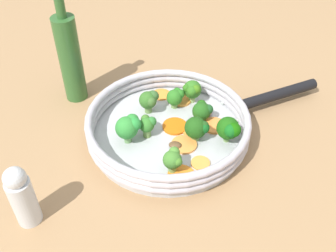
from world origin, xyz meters
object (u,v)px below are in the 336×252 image
carrot_slice_2 (184,144)px  carrot_slice_5 (182,100)px  broccoli_floret_0 (202,110)px  carrot_slice_8 (214,126)px  carrot_slice_4 (181,176)px  broccoli_floret_4 (197,128)px  mushroom_piece_0 (206,112)px  mushroom_piece_1 (175,145)px  salt_shaker (22,196)px  broccoli_floret_5 (229,129)px  broccoli_floret_8 (147,124)px  skillet (168,134)px  carrot_slice_7 (161,94)px  broccoli_floret_3 (192,90)px  broccoli_floret_6 (150,100)px  oil_bottle (70,58)px  carrot_slice_0 (200,163)px  carrot_slice_1 (192,129)px  broccoli_floret_2 (176,97)px  carrot_slice_3 (175,126)px  carrot_slice_6 (177,97)px  broccoli_floret_7 (129,127)px  broccoli_floret_1 (173,160)px

carrot_slice_2 → carrot_slice_5: (-0.13, 0.00, 0.00)m
broccoli_floret_0 → carrot_slice_8: bearing=47.1°
carrot_slice_4 → broccoli_floret_4: size_ratio=0.97×
broccoli_floret_4 → mushroom_piece_0: size_ratio=1.63×
mushroom_piece_1 → salt_shaker: salt_shaker is taller
broccoli_floret_5 → broccoli_floret_8: bearing=-98.0°
skillet → carrot_slice_7: (-0.11, -0.01, 0.01)m
broccoli_floret_5 → mushroom_piece_1: broccoli_floret_5 is taller
broccoli_floret_3 → broccoli_floret_6: 0.09m
carrot_slice_7 → oil_bottle: bearing=-94.9°
broccoli_floret_4 → broccoli_floret_8: bearing=-97.8°
carrot_slice_5 → skillet: bearing=-17.5°
carrot_slice_0 → carrot_slice_1: bearing=-173.6°
carrot_slice_5 → oil_bottle: 0.24m
broccoli_floret_5 → broccoli_floret_8: broccoli_floret_5 is taller
carrot_slice_0 → mushroom_piece_0: (-0.13, 0.02, 0.00)m
carrot_slice_1 → broccoli_floret_5: size_ratio=0.72×
broccoli_floret_2 → salt_shaker: size_ratio=0.35×
broccoli_floret_2 → oil_bottle: 0.23m
carrot_slice_3 → salt_shaker: (0.20, -0.23, 0.04)m
carrot_slice_2 → mushroom_piece_0: size_ratio=1.58×
broccoli_floret_3 → broccoli_floret_5: 0.13m
carrot_slice_0 → carrot_slice_6: 0.19m
carrot_slice_5 → carrot_slice_6: bearing=-144.3°
carrot_slice_1 → broccoli_floret_3: bearing=177.2°
carrot_slice_5 → mushroom_piece_1: 0.14m
broccoli_floret_5 → broccoli_floret_7: broccoli_floret_7 is taller
oil_bottle → broccoli_floret_2: bearing=75.7°
carrot_slice_2 → broccoli_floret_6: bearing=-146.6°
carrot_slice_0 → carrot_slice_8: carrot_slice_8 is taller
broccoli_floret_0 → carrot_slice_1: bearing=-33.8°
skillet → broccoli_floret_2: size_ratio=7.22×
carrot_slice_7 → mushroom_piece_0: bearing=54.3°
broccoli_floret_0 → skillet: bearing=-62.1°
mushroom_piece_1 → skillet: bearing=-162.8°
carrot_slice_4 → mushroom_piece_1: mushroom_piece_1 is taller
carrot_slice_5 → broccoli_floret_5: (0.12, 0.08, 0.03)m
broccoli_floret_6 → broccoli_floret_5: bearing=58.1°
carrot_slice_7 → broccoli_floret_2: size_ratio=0.95×
carrot_slice_5 → carrot_slice_7: (-0.02, -0.04, -0.00)m
broccoli_floret_7 → carrot_slice_2: bearing=82.2°
carrot_slice_1 → carrot_slice_3: 0.03m
carrot_slice_3 → broccoli_floret_7: size_ratio=0.88×
carrot_slice_7 → mushroom_piece_0: (0.06, 0.09, 0.01)m
carrot_slice_7 → broccoli_floret_5: size_ratio=0.74×
carrot_slice_8 → broccoli_floret_0: bearing=-132.9°
carrot_slice_8 → broccoli_floret_7: broccoli_floret_7 is taller
carrot_slice_1 → broccoli_floret_1: bearing=-20.7°
salt_shaker → carrot_slice_0: bearing=110.2°
broccoli_floret_5 → broccoli_floret_7: (-0.01, -0.18, 0.00)m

